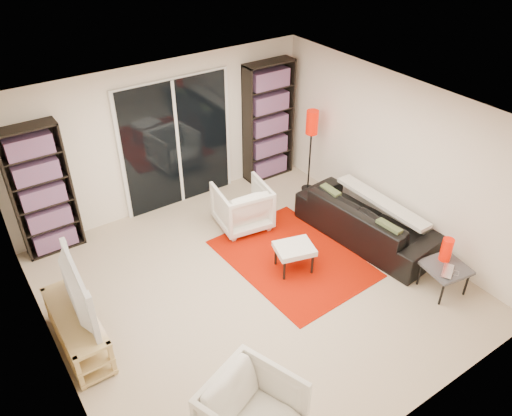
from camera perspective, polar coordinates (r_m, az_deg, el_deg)
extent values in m
plane|color=tan|center=(6.82, -0.32, -8.83)|extent=(5.00, 5.00, 0.00)
cube|color=white|center=(7.99, -10.52, 7.92)|extent=(5.00, 0.02, 2.40)
cube|color=white|center=(4.72, 17.48, -14.76)|extent=(5.00, 0.02, 2.40)
cube|color=white|center=(5.40, -23.23, -8.92)|extent=(0.02, 5.00, 2.40)
cube|color=white|center=(7.55, 15.65, 5.58)|extent=(0.02, 5.00, 2.40)
cube|color=white|center=(5.48, -0.40, 9.93)|extent=(5.00, 5.00, 0.02)
cube|color=white|center=(8.10, -9.04, 7.27)|extent=(1.92, 0.06, 2.16)
cube|color=black|center=(8.08, -8.93, 7.18)|extent=(1.80, 0.02, 2.10)
cube|color=white|center=(8.07, -8.90, 7.16)|extent=(0.05, 0.02, 2.10)
cube|color=black|center=(7.50, -23.31, 1.74)|extent=(0.80, 0.30, 1.95)
cube|color=#B03F68|center=(7.49, -23.27, 1.68)|extent=(0.70, 0.22, 1.85)
cube|color=black|center=(8.78, 1.42, 9.84)|extent=(0.90, 0.30, 2.10)
cube|color=#B03F68|center=(8.76, 1.49, 9.80)|extent=(0.80, 0.22, 2.00)
cube|color=tan|center=(6.11, -20.10, -11.50)|extent=(0.42, 1.30, 0.04)
cube|color=tan|center=(6.27, -19.69, -12.99)|extent=(0.42, 1.30, 0.03)
cube|color=tan|center=(6.40, -19.36, -14.16)|extent=(0.42, 1.30, 0.04)
cube|color=tan|center=(5.84, -19.52, -17.42)|extent=(0.05, 0.05, 0.50)
cube|color=tan|center=(6.70, -22.73, -10.16)|extent=(0.05, 0.05, 0.50)
cube|color=tan|center=(5.87, -16.12, -16.17)|extent=(0.05, 0.05, 0.50)
cube|color=tan|center=(6.73, -19.82, -9.15)|extent=(0.05, 0.05, 0.50)
imported|color=black|center=(5.88, -20.58, -9.01)|extent=(0.22, 1.16, 0.66)
cube|color=#A91100|center=(7.26, 4.17, -5.76)|extent=(1.70, 2.24, 0.01)
imported|color=black|center=(7.63, 12.52, -1.39)|extent=(1.08, 2.27, 0.64)
imported|color=white|center=(7.70, -1.58, 0.24)|extent=(0.88, 0.90, 0.72)
imported|color=white|center=(5.09, -0.41, -22.66)|extent=(1.05, 1.06, 0.76)
cube|color=white|center=(6.86, 4.41, -4.66)|extent=(0.61, 0.55, 0.08)
cylinder|color=black|center=(6.81, 3.26, -7.16)|extent=(0.04, 0.04, 0.32)
cylinder|color=black|center=(7.05, 2.27, -5.46)|extent=(0.04, 0.04, 0.32)
cylinder|color=black|center=(6.94, 6.45, -6.42)|extent=(0.04, 0.04, 0.32)
cylinder|color=black|center=(7.18, 5.36, -4.78)|extent=(0.04, 0.04, 0.32)
cube|color=#454449|center=(6.96, 20.87, -6.37)|extent=(0.60, 0.60, 0.04)
cylinder|color=black|center=(6.85, 20.47, -9.11)|extent=(0.03, 0.03, 0.38)
cylinder|color=black|center=(7.06, 18.19, -7.12)|extent=(0.03, 0.03, 0.38)
cylinder|color=black|center=(7.11, 22.92, -7.96)|extent=(0.03, 0.03, 0.38)
cylinder|color=black|center=(7.31, 20.66, -6.08)|extent=(0.03, 0.03, 0.38)
imported|color=silver|center=(6.86, 21.41, -6.86)|extent=(0.36, 0.32, 0.02)
cylinder|color=#C00E00|center=(6.96, 20.94, -4.45)|extent=(0.15, 0.15, 0.33)
cylinder|color=black|center=(8.84, 5.93, 2.25)|extent=(0.22, 0.22, 0.03)
cylinder|color=black|center=(8.57, 6.13, 5.32)|extent=(0.03, 0.03, 1.11)
cylinder|color=#C00E00|center=(8.25, 6.44, 9.71)|extent=(0.20, 0.20, 0.40)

